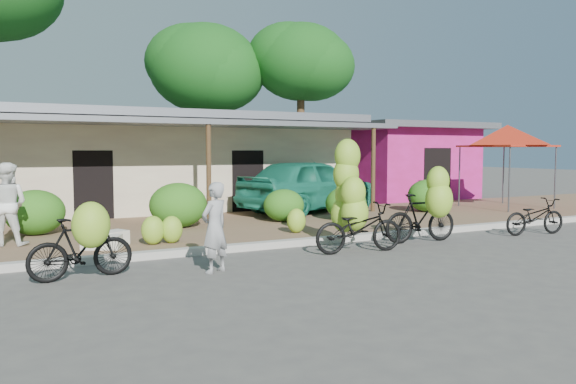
# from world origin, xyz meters

# --- Properties ---
(ground) EXTENTS (100.00, 100.00, 0.00)m
(ground) POSITION_xyz_m (0.00, 0.00, 0.00)
(ground) COLOR #4A4845
(ground) RESTS_ON ground
(sidewalk) EXTENTS (60.00, 6.00, 0.12)m
(sidewalk) POSITION_xyz_m (0.00, 5.00, 0.06)
(sidewalk) COLOR brown
(sidewalk) RESTS_ON ground
(curb) EXTENTS (60.00, 0.25, 0.15)m
(curb) POSITION_xyz_m (0.00, 2.00, 0.07)
(curb) COLOR #A8A399
(curb) RESTS_ON ground
(shop_main) EXTENTS (13.00, 8.50, 3.35)m
(shop_main) POSITION_xyz_m (0.00, 10.93, 1.72)
(shop_main) COLOR beige
(shop_main) RESTS_ON ground
(shop_pink) EXTENTS (6.00, 6.00, 3.25)m
(shop_pink) POSITION_xyz_m (10.50, 10.99, 1.67)
(shop_pink) COLOR #CE1F8D
(shop_pink) RESTS_ON ground
(tree_center_right) EXTENTS (5.28, 5.16, 7.97)m
(tree_center_right) POSITION_xyz_m (3.31, 16.61, 6.01)
(tree_center_right) COLOR brown
(tree_center_right) RESTS_ON ground
(tree_near_right) EXTENTS (4.65, 4.48, 8.04)m
(tree_near_right) POSITION_xyz_m (7.31, 14.61, 6.31)
(tree_near_right) COLOR brown
(tree_near_right) RESTS_ON ground
(hedge_1) EXTENTS (1.36, 1.23, 1.06)m
(hedge_1) POSITION_xyz_m (-4.48, 5.56, 0.65)
(hedge_1) COLOR #2B5E15
(hedge_1) RESTS_ON sidewalk
(hedge_2) EXTENTS (1.48, 1.33, 1.16)m
(hedge_2) POSITION_xyz_m (-1.12, 5.26, 0.70)
(hedge_2) COLOR #2B5E15
(hedge_2) RESTS_ON sidewalk
(hedge_3) EXTENTS (1.16, 1.04, 0.90)m
(hedge_3) POSITION_xyz_m (1.84, 5.11, 0.57)
(hedge_3) COLOR #2B5E15
(hedge_3) RESTS_ON sidewalk
(hedge_4) EXTENTS (1.21, 1.09, 0.94)m
(hedge_4) POSITION_xyz_m (3.61, 4.65, 0.59)
(hedge_4) COLOR #2B5E15
(hedge_4) RESTS_ON sidewalk
(hedge_5) EXTENTS (1.33, 1.20, 1.04)m
(hedge_5) POSITION_xyz_m (7.11, 5.20, 0.64)
(hedge_5) COLOR #2B5E15
(hedge_5) RESTS_ON sidewalk
(red_canopy) EXTENTS (3.50, 3.50, 2.86)m
(red_canopy) POSITION_xyz_m (10.45, 5.01, 2.61)
(red_canopy) COLOR #59595E
(red_canopy) RESTS_ON sidewalk
(bike_left) EXTENTS (1.73, 1.23, 1.32)m
(bike_left) POSITION_xyz_m (-4.03, 0.68, 0.60)
(bike_left) COLOR black
(bike_left) RESTS_ON ground
(bike_center) EXTENTS (2.02, 1.27, 2.35)m
(bike_center) POSITION_xyz_m (1.37, 0.92, 0.86)
(bike_center) COLOR black
(bike_center) RESTS_ON ground
(bike_right) EXTENTS (1.90, 1.26, 1.76)m
(bike_right) POSITION_xyz_m (3.32, 0.95, 0.73)
(bike_right) COLOR black
(bike_right) RESTS_ON ground
(bike_far_right) EXTENTS (1.80, 0.84, 0.91)m
(bike_far_right) POSITION_xyz_m (6.63, 0.72, 0.46)
(bike_far_right) COLOR black
(bike_far_right) RESTS_ON ground
(loose_banana_a) EXTENTS (0.49, 0.41, 0.61)m
(loose_banana_a) POSITION_xyz_m (-2.36, 2.92, 0.43)
(loose_banana_a) COLOR #84BB2E
(loose_banana_a) RESTS_ON sidewalk
(loose_banana_b) EXTENTS (0.47, 0.40, 0.59)m
(loose_banana_b) POSITION_xyz_m (-1.95, 2.94, 0.41)
(loose_banana_b) COLOR #84BB2E
(loose_banana_b) RESTS_ON sidewalk
(loose_banana_c) EXTENTS (0.47, 0.40, 0.59)m
(loose_banana_c) POSITION_xyz_m (1.13, 3.03, 0.41)
(loose_banana_c) COLOR #84BB2E
(loose_banana_c) RESTS_ON sidewalk
(sack_near) EXTENTS (0.94, 0.75, 0.30)m
(sack_near) POSITION_xyz_m (-3.25, 3.17, 0.27)
(sack_near) COLOR silver
(sack_near) RESTS_ON sidewalk
(sack_far) EXTENTS (0.84, 0.68, 0.28)m
(sack_far) POSITION_xyz_m (-3.40, 2.88, 0.26)
(sack_far) COLOR silver
(sack_far) RESTS_ON sidewalk
(vendor) EXTENTS (0.68, 0.60, 1.57)m
(vendor) POSITION_xyz_m (-1.93, 0.28, 0.78)
(vendor) COLOR gray
(vendor) RESTS_ON ground
(bystander) EXTENTS (1.03, 0.94, 1.73)m
(bystander) POSITION_xyz_m (-5.07, 4.20, 0.99)
(bystander) COLOR white
(bystander) RESTS_ON sidewalk
(teal_van) EXTENTS (5.45, 3.50, 1.73)m
(teal_van) POSITION_xyz_m (3.68, 6.92, 0.98)
(teal_van) COLOR #197258
(teal_van) RESTS_ON sidewalk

